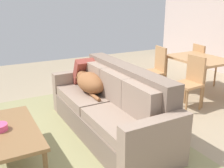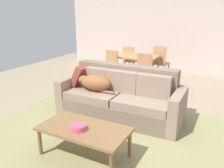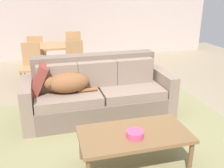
# 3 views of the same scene
# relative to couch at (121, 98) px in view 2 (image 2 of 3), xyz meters

# --- Properties ---
(ground_plane) EXTENTS (10.00, 10.00, 0.00)m
(ground_plane) POSITION_rel_couch_xyz_m (0.23, -0.08, -0.36)
(ground_plane) COLOR tan
(back_partition) EXTENTS (8.00, 0.12, 2.70)m
(back_partition) POSITION_rel_couch_xyz_m (0.23, 3.92, 0.99)
(back_partition) COLOR beige
(back_partition) RESTS_ON ground
(area_rug) EXTENTS (3.80, 3.12, 0.01)m
(area_rug) POSITION_rel_couch_xyz_m (0.00, -0.84, -0.36)
(area_rug) COLOR #908B5C
(area_rug) RESTS_ON ground
(couch) EXTENTS (2.29, 0.88, 0.94)m
(couch) POSITION_rel_couch_xyz_m (0.00, 0.00, 0.00)
(couch) COLOR #766355
(couch) RESTS_ON ground
(dog_on_left_cushion) EXTENTS (0.77, 0.37, 0.29)m
(dog_on_left_cushion) POSITION_rel_couch_xyz_m (-0.49, -0.10, 0.25)
(dog_on_left_cushion) COLOR brown
(dog_on_left_cushion) RESTS_ON couch
(throw_pillow_by_left_arm) EXTENTS (0.31, 0.45, 0.46)m
(throw_pillow_by_left_arm) POSITION_rel_couch_xyz_m (-0.88, 0.03, 0.31)
(throw_pillow_by_left_arm) COLOR brown
(throw_pillow_by_left_arm) RESTS_ON couch
(coffee_table) EXTENTS (1.20, 0.63, 0.43)m
(coffee_table) POSITION_rel_couch_xyz_m (0.12, -1.37, 0.02)
(coffee_table) COLOR brown
(coffee_table) RESTS_ON ground
(bowl_on_coffee_table) EXTENTS (0.19, 0.19, 0.07)m
(bowl_on_coffee_table) POSITION_rel_couch_xyz_m (0.10, -1.45, 0.10)
(bowl_on_coffee_table) COLOR #EA4C7F
(bowl_on_coffee_table) RESTS_ON coffee_table
(dining_table) EXTENTS (1.10, 0.82, 0.74)m
(dining_table) POSITION_rel_couch_xyz_m (-0.55, 2.14, 0.30)
(dining_table) COLOR tan
(dining_table) RESTS_ON ground
(dining_chair_near_left) EXTENTS (0.44, 0.44, 0.91)m
(dining_chair_near_left) POSITION_rel_couch_xyz_m (-1.05, 1.52, 0.13)
(dining_chair_near_left) COLOR tan
(dining_chair_near_left) RESTS_ON ground
(dining_chair_near_right) EXTENTS (0.43, 0.43, 0.90)m
(dining_chair_near_right) POSITION_rel_couch_xyz_m (-0.15, 1.58, 0.13)
(dining_chair_near_right) COLOR tan
(dining_chair_near_right) RESTS_ON ground
(dining_chair_far_left) EXTENTS (0.45, 0.45, 0.88)m
(dining_chair_far_left) POSITION_rel_couch_xyz_m (-0.97, 2.67, 0.14)
(dining_chair_far_left) COLOR tan
(dining_chair_far_left) RESTS_ON ground
(dining_chair_far_right) EXTENTS (0.44, 0.44, 0.95)m
(dining_chair_far_right) POSITION_rel_couch_xyz_m (-0.07, 2.73, 0.16)
(dining_chair_far_right) COLOR tan
(dining_chair_far_right) RESTS_ON ground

